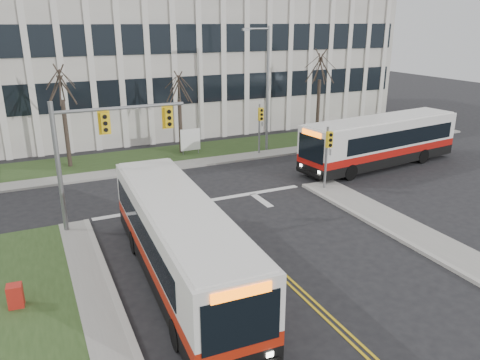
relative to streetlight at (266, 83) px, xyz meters
name	(u,v)px	position (x,y,z in m)	size (l,w,h in m)	color
ground	(275,268)	(-8.03, -16.20, -5.19)	(120.00, 120.00, 0.00)	black
sidewalk_cross	(234,158)	(-3.03, -1.00, -5.12)	(44.00, 1.60, 0.14)	#9E9B93
building_lawn	(219,149)	(-3.03, 1.80, -5.13)	(44.00, 5.00, 0.12)	#2C431C
office_building	(170,60)	(-3.03, 13.80, 0.81)	(40.00, 16.00, 12.00)	silver
mast_arm_signal	(95,141)	(-13.65, -9.04, -0.94)	(6.11, 0.38, 6.20)	slate
signal_pole_near	(328,149)	(-0.83, -9.30, -2.69)	(0.34, 0.39, 3.80)	slate
signal_pole_far	(260,122)	(-0.83, -0.80, -2.69)	(0.34, 0.39, 3.80)	slate
streetlight	(266,83)	(0.00, 0.00, 0.00)	(2.15, 0.25, 9.20)	slate
directory_sign	(190,140)	(-5.53, 1.30, -4.02)	(1.50, 0.12, 2.00)	slate
tree_left	(61,86)	(-14.03, 1.80, 0.32)	(1.80, 1.80, 7.70)	#42352B
tree_mid	(179,89)	(-6.03, 2.00, -0.31)	(1.80, 1.80, 6.82)	#42352B
tree_right	(320,68)	(5.97, 1.80, 0.71)	(1.80, 1.80, 8.25)	#42352B
bus_main	(179,243)	(-11.79, -15.47, -3.61)	(2.58, 11.92, 3.18)	silver
bus_cross	(380,143)	(5.38, -6.70, -3.55)	(2.67, 12.31, 3.28)	silver
newspaper_box_red	(16,297)	(-17.53, -14.90, -4.72)	(0.50, 0.45, 0.95)	#AD1E16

